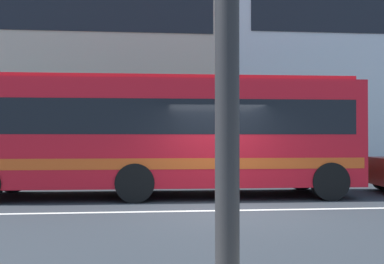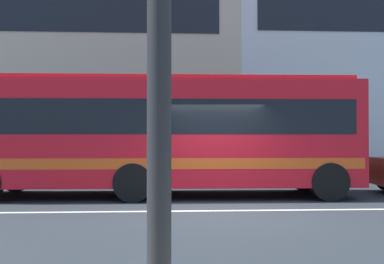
{
  "view_description": "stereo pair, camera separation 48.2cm",
  "coord_description": "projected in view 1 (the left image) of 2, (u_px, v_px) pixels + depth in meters",
  "views": [
    {
      "loc": [
        -1.71,
        -9.79,
        1.66
      ],
      "look_at": [
        -0.53,
        2.91,
        1.81
      ],
      "focal_mm": 40.95,
      "sensor_mm": 36.0,
      "label": 1
    },
    {
      "loc": [
        -1.23,
        -9.83,
        1.66
      ],
      "look_at": [
        -0.53,
        2.91,
        1.81
      ],
      "focal_mm": 40.95,
      "sensor_mm": 36.0,
      "label": 2
    }
  ],
  "objects": [
    {
      "name": "ground_plane",
      "position": [
        227.0,
        211.0,
        9.89
      ],
      "size": [
        160.0,
        160.0,
        0.0
      ],
      "primitive_type": "plane",
      "color": "#2B3035"
    },
    {
      "name": "lane_centre_line",
      "position": [
        227.0,
        210.0,
        9.89
      ],
      "size": [
        60.0,
        0.16,
        0.01
      ],
      "primitive_type": "cube",
      "color": "silver",
      "rests_on": "ground_plane"
    },
    {
      "name": "hedge_row_far",
      "position": [
        186.0,
        172.0,
        16.36
      ],
      "size": [
        19.56,
        1.1,
        0.73
      ],
      "primitive_type": "cube",
      "color": "#245429",
      "rests_on": "ground_plane"
    },
    {
      "name": "apartment_block_right",
      "position": [
        378.0,
        48.0,
        25.77
      ],
      "size": [
        18.85,
        9.15,
        13.82
      ],
      "color": "silver",
      "rests_on": "ground_plane"
    },
    {
      "name": "transit_bus",
      "position": [
        161.0,
        132.0,
        12.35
      ],
      "size": [
        10.91,
        2.81,
        3.3
      ],
      "color": "red",
      "rests_on": "ground_plane"
    }
  ]
}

